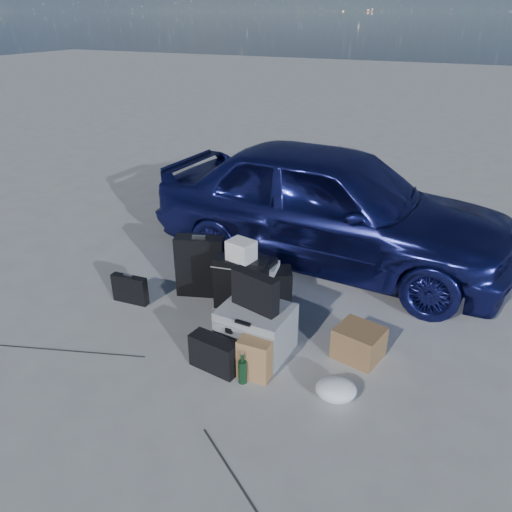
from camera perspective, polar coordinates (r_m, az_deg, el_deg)
The scene contains 16 objects.
ground at distance 4.42m, azimuth -3.75°, elevation -12.03°, with size 60.00×60.00×0.00m, color #AAAAA5.
car at distance 5.88m, azimuth 8.45°, elevation 5.80°, with size 1.68×4.16×1.42m, color navy.
pelican_case at distance 4.43m, azimuth -0.01°, elevation -8.39°, with size 0.60×0.49×0.43m, color #979A9C.
laptop_bag at distance 4.23m, azimuth -0.11°, elevation -4.09°, with size 0.44×0.11×0.33m, color black.
briefcase at distance 5.32m, azimuth -14.21°, elevation -3.70°, with size 0.39×0.09×0.30m, color black.
suitcase_left at distance 5.26m, azimuth -6.37°, elevation -1.15°, with size 0.51×0.18×0.66m, color black.
suitcase_right at distance 4.88m, azimuth -1.72°, elevation -3.58°, with size 0.52×0.19×0.62m, color black.
white_carton at distance 4.68m, azimuth -1.70°, elevation 0.65°, with size 0.24×0.19×0.19m, color silver.
duffel_bag at distance 5.24m, azimuth 0.55°, elevation -3.20°, with size 0.64×0.28×0.32m, color black.
flat_box_white at distance 5.16m, azimuth 0.42°, elevation -1.23°, with size 0.37×0.28×0.06m, color silver.
flat_box_black at distance 5.14m, azimuth 0.63°, elevation -0.57°, with size 0.28×0.20×0.06m, color black.
kraft_bag at distance 4.16m, azimuth -0.15°, elevation -11.68°, with size 0.27×0.16×0.36m, color #A17846.
cardboard_box at distance 4.48m, azimuth 11.68°, elevation -9.70°, with size 0.38×0.33×0.29m, color olive.
plastic_bag at distance 4.06m, azimuth 9.12°, elevation -14.82°, with size 0.32×0.27×0.18m, color white.
messenger_bag at distance 4.27m, azimuth -4.79°, elevation -11.08°, with size 0.43×0.16×0.30m, color black.
green_bottle at distance 4.12m, azimuth -1.55°, elevation -12.68°, with size 0.07×0.07×0.28m, color black.
Camera 1 is at (1.73, -3.02, 2.73)m, focal length 35.00 mm.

